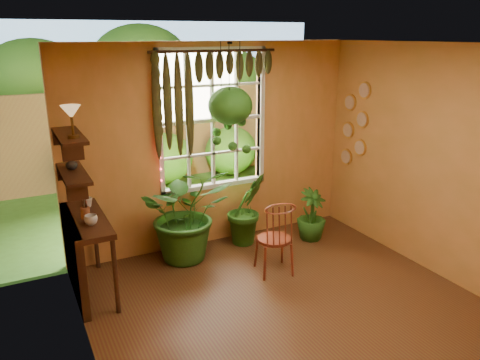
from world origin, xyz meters
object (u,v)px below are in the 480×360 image
object	(u,v)px
potted_plant_mid	(247,209)
windsor_chair	(275,249)
potted_plant_left	(186,212)
hanging_basket	(230,110)
counter_ledge	(78,249)

from	to	relation	value
potted_plant_mid	windsor_chair	bearing A→B (deg)	-96.12
potted_plant_left	potted_plant_mid	distance (m)	0.91
potted_plant_left	hanging_basket	xyz separation A→B (m)	(0.68, 0.11, 1.23)
potted_plant_mid	hanging_basket	distance (m)	1.38
counter_ledge	potted_plant_left	bearing A→B (deg)	12.46
windsor_chair	hanging_basket	distance (m)	1.82
windsor_chair	potted_plant_left	size ratio (longest dim) A/B	0.87
counter_ledge	windsor_chair	xyz separation A→B (m)	(2.17, -0.55, -0.24)
potted_plant_mid	hanging_basket	bearing A→B (deg)	171.44
counter_ledge	windsor_chair	world-z (taller)	windsor_chair
hanging_basket	potted_plant_mid	bearing A→B (deg)	-8.56
potted_plant_mid	counter_ledge	bearing A→B (deg)	-170.61
counter_ledge	windsor_chair	bearing A→B (deg)	-14.14
counter_ledge	hanging_basket	distance (m)	2.46
windsor_chair	potted_plant_left	bearing A→B (deg)	145.05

